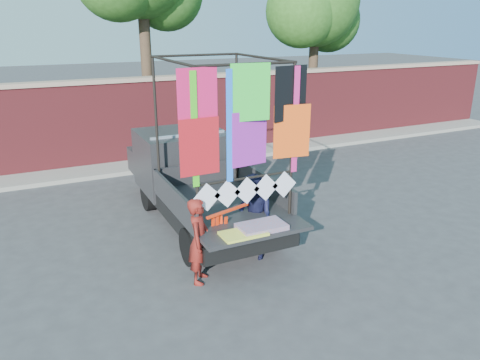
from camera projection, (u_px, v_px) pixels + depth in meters
name	position (u px, v px, depth m)	size (l,w,h in m)	color
ground	(218.00, 258.00, 8.75)	(90.00, 90.00, 0.00)	#38383A
brick_wall	(128.00, 121.00, 14.31)	(30.00, 0.45, 2.61)	maroon
curb	(136.00, 166.00, 14.12)	(30.00, 1.20, 0.12)	gray
tree_right	(318.00, 6.00, 17.22)	(4.20, 3.30, 6.62)	#38281C
pickup_truck	(191.00, 176.00, 10.54)	(2.28, 5.72, 3.60)	black
woman	(199.00, 241.00, 7.77)	(0.55, 0.36, 1.50)	maroon
man	(254.00, 217.00, 8.58)	(0.78, 0.61, 1.61)	#161837
streamer_bundle	(223.00, 222.00, 8.08)	(0.90, 0.33, 0.64)	#FD310D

